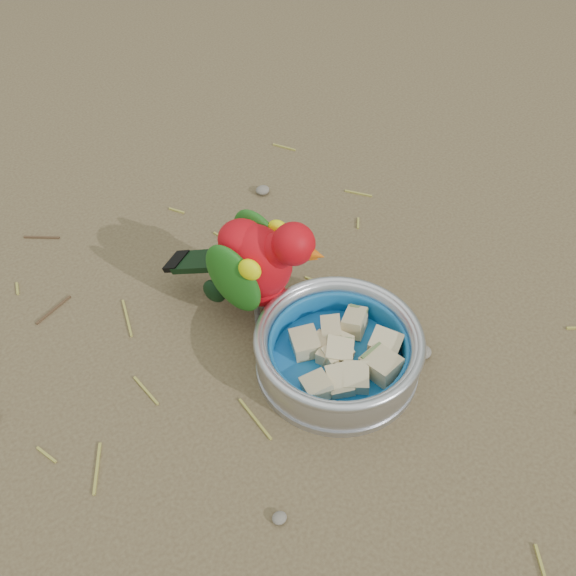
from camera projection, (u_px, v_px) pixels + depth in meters
ground at (285, 381)px, 0.80m from camera, size 60.00×60.00×0.00m
food_bowl at (337, 363)px, 0.81m from camera, size 0.21×0.21×0.02m
bowl_wall at (338, 348)px, 0.79m from camera, size 0.21×0.21×0.04m
fruit_wedges at (338, 352)px, 0.79m from camera, size 0.12×0.12×0.03m
lory_parrot at (257, 270)px, 0.82m from camera, size 0.19×0.23×0.17m
ground_debris at (297, 348)px, 0.83m from camera, size 0.90×0.80×0.01m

